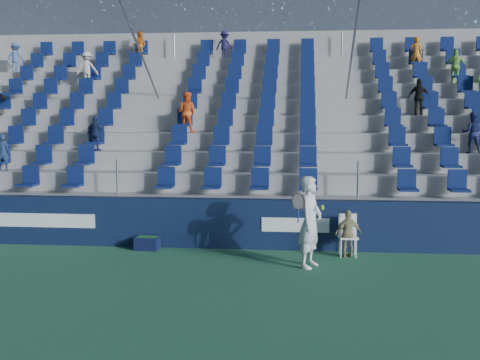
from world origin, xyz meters
name	(u,v)px	position (x,y,z in m)	size (l,w,h in m)	color
ground	(215,284)	(0.00, 0.00, 0.00)	(70.00, 70.00, 0.00)	#2D6945
sponsor_wall	(233,223)	(0.00, 3.15, 0.60)	(24.00, 0.32, 1.20)	#0F1B39
grandstand	(251,148)	(-0.01, 8.24, 2.13)	(24.00, 8.17, 6.63)	#A2A29D
tennis_player	(310,222)	(1.82, 1.47, 0.97)	(0.74, 0.83, 1.94)	silver
line_judge_chair	(348,232)	(2.70, 2.65, 0.54)	(0.47, 0.48, 0.96)	white
line_judge	(348,233)	(2.70, 2.50, 0.54)	(0.63, 0.26, 1.08)	tan
ball_bin	(147,242)	(-2.03, 2.75, 0.17)	(0.60, 0.41, 0.32)	#0E1434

